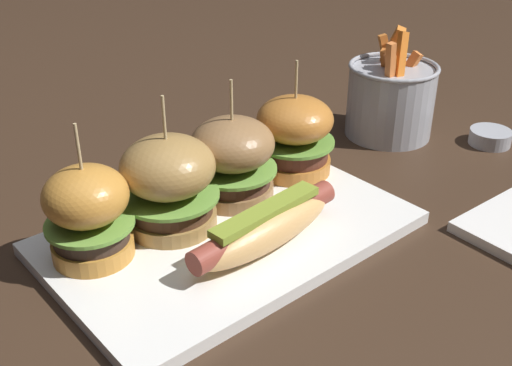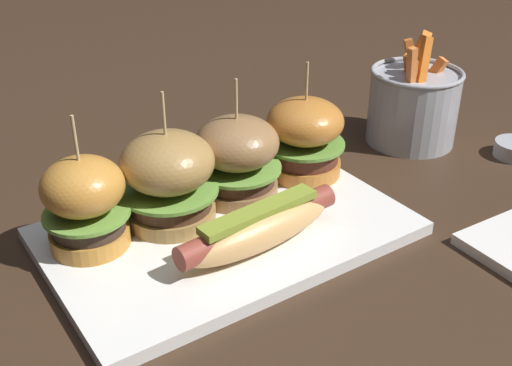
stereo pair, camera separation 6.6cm
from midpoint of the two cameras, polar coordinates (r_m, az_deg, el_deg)
name	(u,v)px [view 1 (the left image)]	position (r m, az deg, el deg)	size (l,w,h in m)	color
ground_plane	(230,238)	(0.67, -5.27, -5.14)	(3.00, 3.00, 0.00)	#382619
platter_main	(229,233)	(0.66, -5.29, -4.64)	(0.37, 0.24, 0.01)	white
hot_dog	(266,227)	(0.62, -2.14, -4.10)	(0.19, 0.06, 0.04)	#E0A964
slider_far_left	(88,213)	(0.62, -18.04, -2.69)	(0.09, 0.09, 0.14)	#C88535
slider_center_left	(169,182)	(0.65, -10.86, -0.02)	(0.10, 0.10, 0.15)	#A47C43
slider_center_right	(233,158)	(0.69, -4.87, 2.21)	(0.10, 0.10, 0.14)	olive
slider_far_right	(294,134)	(0.75, 1.02, 4.40)	(0.10, 0.10, 0.14)	#BE742E
fries_bucket	(390,98)	(0.89, 10.12, 7.57)	(0.12, 0.12, 0.15)	#A8AAB2
sauce_ramekin	(490,137)	(0.91, 18.69, 3.97)	(0.06, 0.06, 0.02)	#A8AAB2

